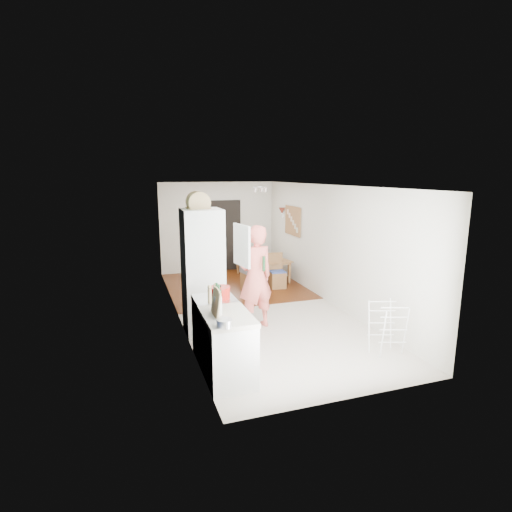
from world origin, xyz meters
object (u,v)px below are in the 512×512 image
dining_table (263,269)px  drying_rack (387,329)px  dining_chair (277,271)px  stool (250,281)px  person (255,268)px

dining_table → drying_rack: (0.28, -4.83, 0.16)m
dining_chair → stool: 0.71m
person → stool: size_ratio=5.09×
person → dining_chair: bearing=-132.2°
person → drying_rack: (1.56, -1.68, -0.69)m
dining_chair → drying_rack: size_ratio=1.04×
drying_rack → person: bearing=151.3°
dining_chair → stool: size_ratio=1.97×
person → dining_table: person is taller
dining_table → drying_rack: drying_rack is taller
drying_rack → dining_table: bearing=111.8°
stool → drying_rack: 4.06m
person → dining_table: (1.27, 3.15, -0.85)m
dining_chair → drying_rack: (0.26, -3.88, -0.02)m
dining_table → stool: 1.11m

